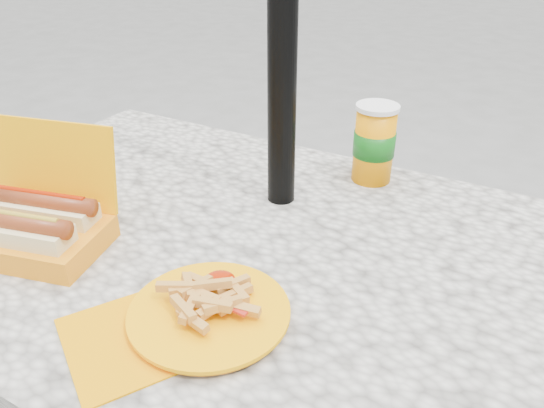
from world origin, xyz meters
The scene contains 5 objects.
picnic_table centered at (0.00, 0.00, 0.64)m, with size 1.20×0.80×0.75m.
umbrella_pole centered at (0.00, 0.16, 1.10)m, with size 0.05×0.05×2.20m, color black.
hotdog_box centered at (-0.27, -0.17, 0.79)m, with size 0.26×0.22×0.18m.
fries_plate centered at (0.07, -0.18, 0.76)m, with size 0.28×0.30×0.04m.
soda_cup centered at (0.12, 0.32, 0.83)m, with size 0.08×0.08×0.16m.
Camera 1 is at (0.41, -0.61, 1.23)m, focal length 35.00 mm.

